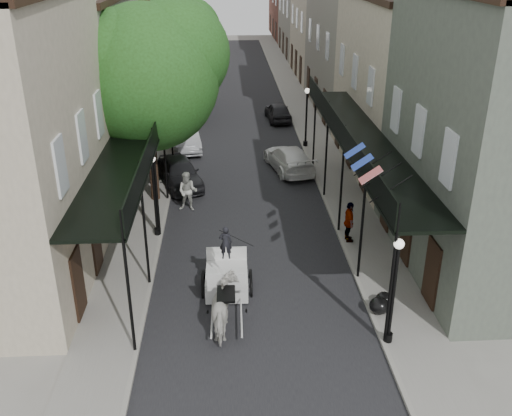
{
  "coord_description": "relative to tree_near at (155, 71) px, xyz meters",
  "views": [
    {
      "loc": [
        -0.97,
        -16.7,
        11.68
      ],
      "look_at": [
        0.23,
        5.32,
        1.6
      ],
      "focal_mm": 40.0,
      "sensor_mm": 36.0,
      "label": 1
    }
  ],
  "objects": [
    {
      "name": "lamppost_right_near",
      "position": [
        8.3,
        -12.18,
        -4.44
      ],
      "size": [
        0.32,
        0.32,
        3.71
      ],
      "color": "black",
      "rests_on": "sidewalk_right"
    },
    {
      "name": "lamppost_right_far",
      "position": [
        8.3,
        7.82,
        -4.44
      ],
      "size": [
        0.32,
        0.32,
        3.71
      ],
      "color": "black",
      "rests_on": "sidewalk_right"
    },
    {
      "name": "gallery_right",
      "position": [
        8.99,
        -3.2,
        -2.44
      ],
      "size": [
        2.2,
        18.05,
        4.88
      ],
      "color": "black",
      "rests_on": "sidewalk_right"
    },
    {
      "name": "car_right_far",
      "position": [
        7.11,
        14.19,
        -5.81
      ],
      "size": [
        1.92,
        4.1,
        1.36
      ],
      "primitive_type": "imported",
      "rotation": [
        0.0,
        0.0,
        3.22
      ],
      "color": "black",
      "rests_on": "ground"
    },
    {
      "name": "car_left_far",
      "position": [
        0.6,
        16.97,
        -5.71
      ],
      "size": [
        3.24,
        5.88,
        1.56
      ],
      "primitive_type": "imported",
      "rotation": [
        0.0,
        0.0,
        -0.12
      ],
      "color": "black",
      "rests_on": "ground"
    },
    {
      "name": "horse",
      "position": [
        3.11,
        -11.18,
        -5.59
      ],
      "size": [
        0.99,
        2.14,
        1.8
      ],
      "primitive_type": "imported",
      "rotation": [
        0.0,
        0.0,
        3.13
      ],
      "color": "beige",
      "rests_on": "ground"
    },
    {
      "name": "pedestrian_sidewalk_left",
      "position": [
        -1.4,
        4.88,
        -5.54
      ],
      "size": [
        1.08,
        0.63,
        1.66
      ],
      "primitive_type": "imported",
      "rotation": [
        0.0,
        0.0,
        3.15
      ],
      "color": "gray",
      "rests_on": "sidewalk_left"
    },
    {
      "name": "sidewalk_left",
      "position": [
        -0.8,
        9.82,
        -6.43
      ],
      "size": [
        2.2,
        90.0,
        0.12
      ],
      "primitive_type": "cube",
      "color": "gray",
      "rests_on": "ground"
    },
    {
      "name": "tree_near",
      "position": [
        0.0,
        0.0,
        0.0
      ],
      "size": [
        7.31,
        6.8,
        9.63
      ],
      "color": "#382619",
      "rests_on": "sidewalk_left"
    },
    {
      "name": "car_right_near",
      "position": [
        6.8,
        3.82,
        -5.79
      ],
      "size": [
        2.91,
        5.13,
        1.4
      ],
      "primitive_type": "imported",
      "rotation": [
        0.0,
        0.0,
        3.35
      ],
      "color": "white",
      "rests_on": "ground"
    },
    {
      "name": "car_left_near",
      "position": [
        0.71,
        1.8,
        -5.72
      ],
      "size": [
        3.09,
        4.83,
        1.53
      ],
      "primitive_type": "imported",
      "rotation": [
        0.0,
        0.0,
        0.31
      ],
      "color": "black",
      "rests_on": "ground"
    },
    {
      "name": "sidewalk_right",
      "position": [
        9.2,
        9.82,
        -6.43
      ],
      "size": [
        2.2,
        90.0,
        0.12
      ],
      "primitive_type": "cube",
      "color": "gray",
      "rests_on": "ground"
    },
    {
      "name": "ground",
      "position": [
        4.2,
        -10.18,
        -6.49
      ],
      "size": [
        140.0,
        140.0,
        0.0
      ],
      "primitive_type": "plane",
      "color": "gray",
      "rests_on": "ground"
    },
    {
      "name": "pedestrian_walking",
      "position": [
        1.32,
        -1.41,
        -5.51
      ],
      "size": [
        1.07,
        0.89,
        1.96
      ],
      "primitive_type": "imported",
      "rotation": [
        0.0,
        0.0,
        -0.17
      ],
      "color": "#B0B1A7",
      "rests_on": "ground"
    },
    {
      "name": "car_left_mid",
      "position": [
        0.6,
        8.03,
        -5.7
      ],
      "size": [
        2.41,
        4.99,
        1.58
      ],
      "primitive_type": "imported",
      "rotation": [
        0.0,
        0.0,
        0.16
      ],
      "color": "#AAABB0",
      "rests_on": "ground"
    },
    {
      "name": "building_row_right",
      "position": [
        12.8,
        19.82,
        -1.24
      ],
      "size": [
        5.0,
        80.0,
        10.5
      ],
      "primitive_type": "cube",
      "color": "gray",
      "rests_on": "ground"
    },
    {
      "name": "lamppost_left",
      "position": [
        0.1,
        -4.18,
        -4.44
      ],
      "size": [
        0.32,
        0.32,
        3.71
      ],
      "color": "black",
      "rests_on": "sidewalk_left"
    },
    {
      "name": "carriage",
      "position": [
        3.14,
        -8.37,
        -5.32
      ],
      "size": [
        1.9,
        2.68,
        3.01
      ],
      "rotation": [
        0.0,
        0.0,
        -0.01
      ],
      "color": "black",
      "rests_on": "ground"
    },
    {
      "name": "gallery_left",
      "position": [
        -0.59,
        -3.2,
        -2.44
      ],
      "size": [
        2.2,
        18.05,
        4.88
      ],
      "color": "black",
      "rests_on": "sidewalk_left"
    },
    {
      "name": "trash_bags",
      "position": [
        8.51,
        -10.44,
        -6.09
      ],
      "size": [
        0.95,
        1.1,
        0.59
      ],
      "color": "black",
      "rests_on": "sidewalk_right"
    },
    {
      "name": "pedestrian_sidewalk_right",
      "position": [
        8.4,
        -5.25,
        -5.46
      ],
      "size": [
        0.47,
        1.07,
        1.81
      ],
      "primitive_type": "imported",
      "rotation": [
        0.0,
        0.0,
        1.6
      ],
      "color": "gray",
      "rests_on": "sidewalk_right"
    },
    {
      "name": "road",
      "position": [
        4.2,
        9.82,
        -6.48
      ],
      "size": [
        8.0,
        90.0,
        0.01
      ],
      "primitive_type": "cube",
      "color": "black",
      "rests_on": "ground"
    },
    {
      "name": "tree_far",
      "position": [
        -0.05,
        14.0,
        -0.65
      ],
      "size": [
        6.45,
        6.0,
        8.61
      ],
      "color": "#382619",
      "rests_on": "sidewalk_left"
    },
    {
      "name": "building_row_left",
      "position": [
        -4.4,
        19.82,
        -1.24
      ],
      "size": [
        5.0,
        80.0,
        10.5
      ],
      "primitive_type": "cube",
      "color": "#BFB098",
      "rests_on": "ground"
    }
  ]
}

